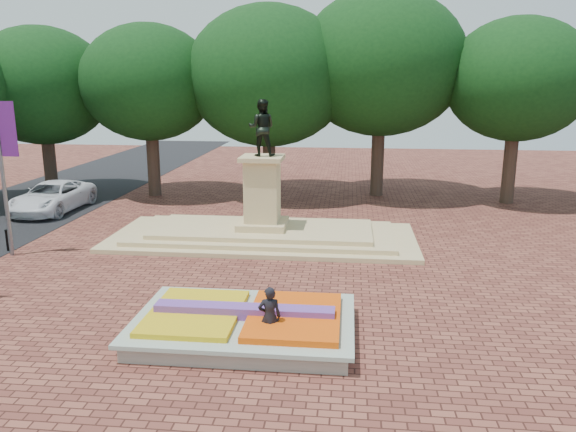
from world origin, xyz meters
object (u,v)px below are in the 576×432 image
Objects in this scene: van at (52,197)px; flower_bed at (245,323)px; pedestrian at (270,317)px; monument at (263,221)px.

flower_bed is at bearing -45.43° from van.
flower_bed is 3.60× the size of pedestrian.
pedestrian is (0.80, -0.61, 0.50)m from flower_bed.
monument is 8.01× the size of pedestrian.
monument reaches higher than van.
monument is 10.76m from pedestrian.
flower_bed is 10.07m from monument.
van is (-13.67, 14.45, 0.45)m from flower_bed.
van is at bearing -55.64° from pedestrian.
pedestrian is at bearing -37.27° from flower_bed.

